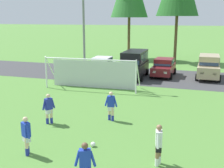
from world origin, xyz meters
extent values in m
plane|color=#518438|center=(0.00, 15.00, 0.00)|extent=(400.00, 400.00, 0.00)
cube|color=#3D3D3F|center=(0.00, 22.74, 0.00)|extent=(52.00, 8.40, 0.01)
sphere|color=white|center=(1.01, 6.72, 0.11)|extent=(0.22, 0.22, 0.22)
sphere|color=black|center=(1.01, 6.72, 0.12)|extent=(0.08, 0.08, 0.08)
sphere|color=red|center=(1.07, 6.72, 0.11)|extent=(0.07, 0.07, 0.07)
cylinder|color=white|center=(0.73, 16.04, 1.22)|extent=(0.12, 0.12, 2.44)
cylinder|color=white|center=(-6.58, 15.66, 1.22)|extent=(0.12, 0.12, 2.44)
cylinder|color=white|center=(-2.93, 15.85, 2.44)|extent=(7.32, 0.50, 0.12)
cylinder|color=white|center=(0.68, 16.93, 1.34)|extent=(0.18, 1.95, 2.46)
cylinder|color=white|center=(-6.63, 16.56, 1.34)|extent=(0.18, 1.95, 2.46)
cube|color=silver|center=(-2.98, 16.84, 1.10)|extent=(6.95, 0.40, 2.20)
cube|color=#1E38B7|center=(1.93, 3.74, 1.10)|extent=(0.44, 0.37, 0.60)
sphere|color=brown|center=(1.93, 3.74, 1.53)|extent=(0.22, 0.22, 0.22)
cylinder|color=#1E38B7|center=(1.69, 3.68, 1.08)|extent=(0.25, 0.17, 0.55)
cylinder|color=#1E38B7|center=(2.18, 3.80, 1.08)|extent=(0.25, 0.17, 0.55)
cylinder|color=beige|center=(-1.38, 5.33, 0.40)|extent=(0.14, 0.14, 0.80)
cylinder|color=beige|center=(-1.27, 5.12, 0.40)|extent=(0.14, 0.14, 0.80)
cylinder|color=#232D99|center=(-1.38, 5.33, 0.16)|extent=(0.15, 0.15, 0.32)
cylinder|color=#232D99|center=(-1.27, 5.12, 0.16)|extent=(0.15, 0.15, 0.32)
cube|color=silver|center=(-1.32, 5.22, 0.72)|extent=(0.40, 0.36, 0.28)
cube|color=#1E38B7|center=(-1.32, 5.22, 1.10)|extent=(0.45, 0.39, 0.60)
sphere|color=beige|center=(-1.32, 5.22, 1.53)|extent=(0.22, 0.22, 0.22)
cylinder|color=#1E38B7|center=(-1.52, 5.38, 1.08)|extent=(0.24, 0.19, 0.55)
cylinder|color=#1E38B7|center=(-1.12, 5.07, 1.08)|extent=(0.24, 0.19, 0.55)
cylinder|color=#936B4C|center=(3.95, 5.93, 0.40)|extent=(0.14, 0.14, 0.80)
cylinder|color=#936B4C|center=(3.99, 6.14, 0.40)|extent=(0.14, 0.14, 0.80)
cylinder|color=white|center=(3.95, 5.93, 0.16)|extent=(0.15, 0.15, 0.32)
cylinder|color=white|center=(3.99, 6.14, 0.16)|extent=(0.15, 0.15, 0.32)
cube|color=black|center=(3.97, 6.03, 0.72)|extent=(0.28, 0.38, 0.28)
cube|color=white|center=(3.97, 6.03, 1.10)|extent=(0.31, 0.42, 0.60)
sphere|color=#936B4C|center=(3.97, 6.03, 1.53)|extent=(0.22, 0.22, 0.22)
cylinder|color=white|center=(3.98, 5.78, 1.08)|extent=(0.13, 0.24, 0.55)
cylinder|color=white|center=(3.96, 6.29, 1.08)|extent=(0.13, 0.24, 0.55)
cylinder|color=beige|center=(-2.17, 8.68, 0.40)|extent=(0.14, 0.14, 0.80)
cylinder|color=beige|center=(-2.35, 8.55, 0.40)|extent=(0.14, 0.14, 0.80)
cylinder|color=#232D99|center=(-2.17, 8.68, 0.16)|extent=(0.15, 0.15, 0.32)
cylinder|color=#232D99|center=(-2.35, 8.55, 0.16)|extent=(0.15, 0.15, 0.32)
cube|color=silver|center=(-2.26, 8.61, 0.72)|extent=(0.36, 0.40, 0.28)
cube|color=#232D99|center=(-2.26, 8.61, 1.10)|extent=(0.40, 0.45, 0.60)
sphere|color=beige|center=(-2.26, 8.61, 1.53)|extent=(0.22, 0.22, 0.22)
cylinder|color=#232D99|center=(-2.10, 8.81, 1.08)|extent=(0.19, 0.24, 0.55)
cylinder|color=#232D99|center=(-2.42, 8.42, 1.08)|extent=(0.19, 0.24, 0.55)
cylinder|color=beige|center=(0.85, 10.03, 0.40)|extent=(0.14, 0.14, 0.80)
cylinder|color=beige|center=(0.63, 10.12, 0.40)|extent=(0.14, 0.14, 0.80)
cylinder|color=#232D99|center=(0.85, 10.03, 0.16)|extent=(0.15, 0.15, 0.32)
cylinder|color=#232D99|center=(0.63, 10.12, 0.16)|extent=(0.15, 0.15, 0.32)
cube|color=silver|center=(0.74, 10.08, 0.72)|extent=(0.37, 0.27, 0.28)
cube|color=#1E38B7|center=(0.74, 10.08, 1.10)|extent=(0.41, 0.29, 0.60)
sphere|color=beige|center=(0.74, 10.08, 1.53)|extent=(0.22, 0.22, 0.22)
cylinder|color=#1E38B7|center=(0.99, 10.07, 1.08)|extent=(0.24, 0.12, 0.55)
cylinder|color=#1E38B7|center=(0.48, 10.08, 1.08)|extent=(0.24, 0.12, 0.55)
cube|color=silver|center=(-4.20, 22.17, 0.70)|extent=(2.04, 4.30, 0.76)
cube|color=silver|center=(-4.21, 22.32, 1.40)|extent=(1.78, 2.19, 0.64)
cube|color=#28384C|center=(-4.15, 21.35, 1.38)|extent=(1.55, 0.40, 0.55)
cube|color=#28384C|center=(-3.37, 22.37, 1.40)|extent=(0.15, 1.78, 0.45)
cube|color=white|center=(-3.58, 20.14, 0.75)|extent=(0.28, 0.10, 0.20)
cube|color=white|center=(-4.57, 20.08, 0.75)|extent=(0.28, 0.10, 0.20)
cube|color=#B21414|center=(-3.83, 24.25, 0.75)|extent=(0.28, 0.10, 0.20)
cube|color=#B21414|center=(-4.82, 24.19, 0.75)|extent=(0.28, 0.10, 0.20)
cylinder|color=black|center=(-3.23, 20.92, 0.32)|extent=(0.28, 0.65, 0.64)
cylinder|color=black|center=(-5.02, 20.81, 0.32)|extent=(0.28, 0.65, 0.64)
cylinder|color=black|center=(-3.38, 23.52, 0.32)|extent=(0.28, 0.65, 0.64)
cylinder|color=black|center=(-5.18, 23.41, 0.32)|extent=(0.28, 0.65, 0.64)
cube|color=black|center=(-0.75, 21.64, 0.87)|extent=(2.07, 4.84, 1.10)
cube|color=black|center=(-0.75, 21.84, 1.97)|extent=(1.90, 4.14, 1.10)
cube|color=#28384C|center=(-0.71, 19.87, 1.95)|extent=(1.68, 0.50, 0.91)
cube|color=#28384C|center=(0.16, 21.86, 1.97)|extent=(0.12, 3.49, 0.77)
cube|color=white|center=(-0.16, 19.29, 0.92)|extent=(0.28, 0.09, 0.20)
cube|color=white|center=(-1.23, 19.27, 0.92)|extent=(0.28, 0.09, 0.20)
cube|color=#B21414|center=(-0.26, 24.01, 0.92)|extent=(0.28, 0.09, 0.20)
cube|color=#B21414|center=(-1.34, 23.99, 0.92)|extent=(0.28, 0.09, 0.20)
cylinder|color=black|center=(0.26, 20.18, 0.32)|extent=(0.25, 0.65, 0.64)
cylinder|color=black|center=(-1.70, 20.13, 0.32)|extent=(0.25, 0.65, 0.64)
cylinder|color=black|center=(0.20, 23.15, 0.32)|extent=(0.25, 0.65, 0.64)
cylinder|color=black|center=(-1.76, 23.11, 0.32)|extent=(0.25, 0.65, 0.64)
cube|color=maroon|center=(1.79, 23.18, 0.70)|extent=(1.92, 4.25, 0.76)
cube|color=maroon|center=(1.80, 23.33, 1.40)|extent=(1.71, 2.15, 0.64)
cube|color=#28384C|center=(1.77, 22.36, 1.38)|extent=(1.54, 0.36, 0.55)
cube|color=#28384C|center=(2.63, 23.31, 1.40)|extent=(0.09, 1.79, 0.45)
cube|color=white|center=(2.23, 21.11, 0.75)|extent=(0.28, 0.09, 0.20)
cube|color=white|center=(1.24, 21.13, 0.75)|extent=(0.28, 0.09, 0.20)
cube|color=#B21414|center=(2.35, 25.23, 0.75)|extent=(0.28, 0.09, 0.20)
cube|color=#B21414|center=(1.36, 25.25, 0.75)|extent=(0.28, 0.09, 0.20)
cylinder|color=black|center=(2.66, 21.85, 0.32)|extent=(0.26, 0.65, 0.64)
cylinder|color=black|center=(0.86, 21.90, 0.32)|extent=(0.26, 0.65, 0.64)
cylinder|color=black|center=(2.73, 24.46, 0.32)|extent=(0.26, 0.65, 0.64)
cylinder|color=black|center=(0.93, 24.51, 0.32)|extent=(0.26, 0.65, 0.64)
cube|color=tan|center=(5.91, 23.49, 0.82)|extent=(1.98, 4.63, 1.00)
cube|color=tan|center=(5.91, 23.69, 1.74)|extent=(1.80, 3.03, 0.84)
cube|color=#28384C|center=(5.88, 22.27, 1.72)|extent=(1.62, 0.41, 0.71)
cube|color=#28384C|center=(6.79, 23.68, 1.74)|extent=(0.08, 2.55, 0.59)
cube|color=white|center=(6.39, 21.22, 0.87)|extent=(0.28, 0.08, 0.20)
cube|color=white|center=(5.34, 21.24, 0.87)|extent=(0.28, 0.08, 0.20)
cube|color=#B21414|center=(6.47, 25.74, 0.87)|extent=(0.28, 0.08, 0.20)
cube|color=#B21414|center=(5.42, 25.76, 0.87)|extent=(0.28, 0.08, 0.20)
cylinder|color=black|center=(6.83, 22.05, 0.32)|extent=(0.25, 0.64, 0.64)
cylinder|color=black|center=(4.93, 22.08, 0.32)|extent=(0.25, 0.64, 0.64)
cylinder|color=black|center=(6.88, 24.90, 0.32)|extent=(0.25, 0.64, 0.64)
cylinder|color=black|center=(4.98, 24.93, 0.32)|extent=(0.25, 0.64, 0.64)
cylinder|color=brown|center=(-4.57, 34.14, 2.79)|extent=(0.36, 0.36, 5.59)
cylinder|color=brown|center=(1.90, 32.74, 2.88)|extent=(0.36, 0.36, 5.76)
cylinder|color=slate|center=(-3.99, 17.43, 3.99)|extent=(0.18, 0.18, 7.98)
cylinder|color=slate|center=(-3.99, 17.43, 0.15)|extent=(0.32, 0.32, 0.30)
camera|label=1|loc=(5.34, -3.95, 5.53)|focal=45.33mm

